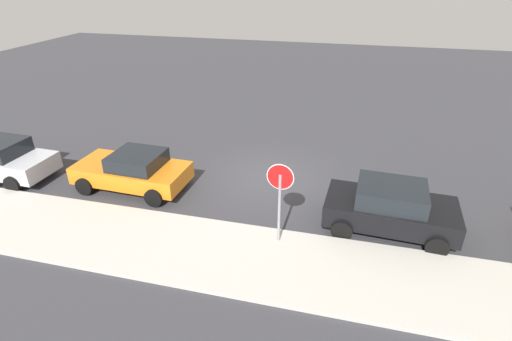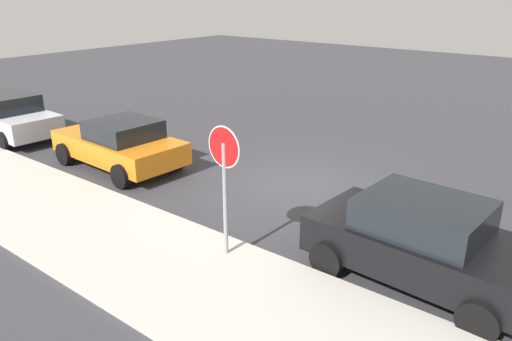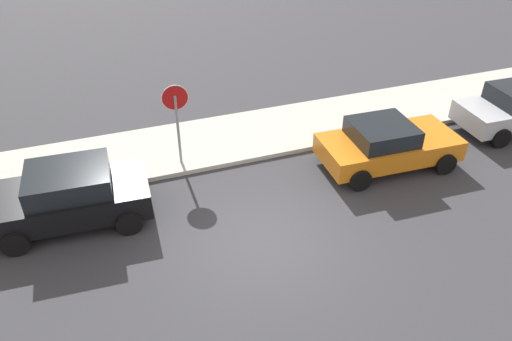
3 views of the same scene
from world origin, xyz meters
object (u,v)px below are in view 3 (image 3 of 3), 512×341
at_px(stop_sign, 176,112).
at_px(parked_car_black, 70,195).
at_px(fire_hydrant, 480,103).
at_px(parked_car_orange, 387,144).

bearing_deg(stop_sign, parked_car_black, -153.38).
relative_size(stop_sign, fire_hydrant, 3.65).
xyz_separation_m(stop_sign, parked_car_orange, (5.73, -1.99, -1.08)).
bearing_deg(parked_car_orange, fire_hydrant, 19.72).
bearing_deg(fire_hydrant, parked_car_orange, -160.28).
height_order(stop_sign, parked_car_orange, stop_sign).
bearing_deg(fire_hydrant, stop_sign, 178.85).
distance_m(parked_car_orange, fire_hydrant, 5.27).
distance_m(stop_sign, parked_car_black, 3.62).
xyz_separation_m(parked_car_black, parked_car_orange, (8.84, -0.43, -0.07)).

